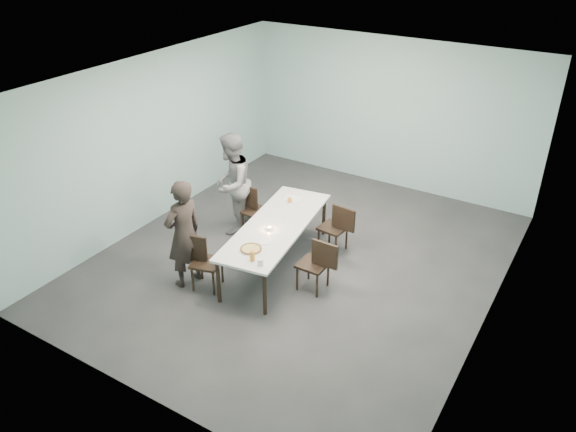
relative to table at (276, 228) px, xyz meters
The scene contains 16 objects.
ground 0.81m from the table, 51.66° to the left, with size 7.00×7.00×0.00m, color #333335.
room_shell 1.39m from the table, 51.66° to the left, with size 6.02×7.02×3.01m.
table is the anchor object (origin of this frame).
chair_near_left 1.27m from the table, 120.99° to the right, with size 0.65×0.51×0.87m.
chair_far_left 1.16m from the table, 143.44° to the left, with size 0.63×0.46×0.87m.
chair_near_right 0.95m from the table, 15.77° to the right, with size 0.61×0.43×0.87m.
chair_far_right 1.10m from the table, 53.34° to the left, with size 0.63×0.46×0.87m.
diner_near 1.45m from the table, 129.15° to the right, with size 0.63×0.41×1.72m, color black.
diner_far 1.41m from the table, 155.77° to the left, with size 0.88×0.69×1.81m, color gray.
pizza 0.83m from the table, 83.30° to the right, with size 0.34×0.34×0.04m.
side_plate 0.56m from the table, 75.20° to the right, with size 0.18×0.18×0.01m, color white.
beer_glass 1.07m from the table, 75.54° to the right, with size 0.08×0.08×0.15m, color #C8812B.
water_tumbler 1.15m from the table, 68.19° to the right, with size 0.08×0.08×0.09m, color silver.
tealight 0.21m from the table, 89.95° to the right, with size 0.06×0.06×0.05m.
amber_tumbler 0.79m from the table, 105.48° to the left, with size 0.07×0.07×0.08m, color #C8812B.
menu 0.92m from the table, 103.48° to the left, with size 0.30×0.22×0.01m, color silver.
Camera 1 is at (3.88, -6.72, 5.10)m, focal length 35.00 mm.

